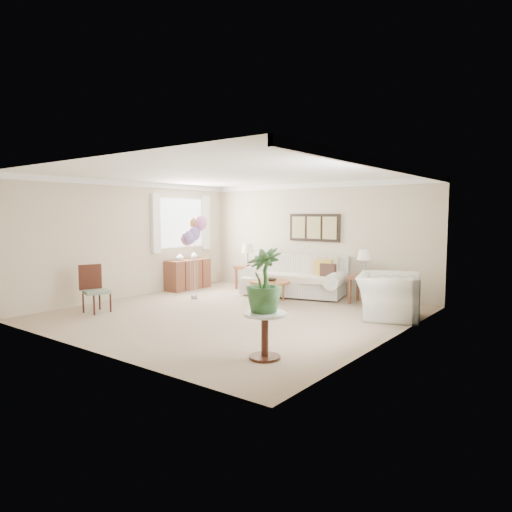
# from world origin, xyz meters

# --- Properties ---
(ground_plane) EXTENTS (6.00, 6.00, 0.00)m
(ground_plane) POSITION_xyz_m (0.00, 0.00, 0.00)
(ground_plane) COLOR tan
(room_shell) EXTENTS (6.04, 6.04, 2.60)m
(room_shell) POSITION_xyz_m (-0.11, 0.09, 1.63)
(room_shell) COLOR #B9B099
(room_shell) RESTS_ON ground
(wall_art_triptych) EXTENTS (1.35, 0.06, 0.65)m
(wall_art_triptych) POSITION_xyz_m (0.00, 2.96, 1.55)
(wall_art_triptych) COLOR black
(wall_art_triptych) RESTS_ON ground
(sofa) EXTENTS (2.72, 1.46, 0.92)m
(sofa) POSITION_xyz_m (-0.13, 2.30, 0.36)
(sofa) COLOR silver
(sofa) RESTS_ON ground
(end_table_left) EXTENTS (0.54, 0.49, 0.58)m
(end_table_left) POSITION_xyz_m (-1.57, 2.42, 0.49)
(end_table_left) COLOR brown
(end_table_left) RESTS_ON ground
(end_table_right) EXTENTS (0.55, 0.50, 0.60)m
(end_table_right) POSITION_xyz_m (1.54, 2.39, 0.50)
(end_table_right) COLOR brown
(end_table_right) RESTS_ON ground
(lamp_left) EXTENTS (0.31, 0.31, 0.55)m
(lamp_left) POSITION_xyz_m (-1.57, 2.42, 1.01)
(lamp_left) COLOR gray
(lamp_left) RESTS_ON end_table_left
(lamp_right) EXTENTS (0.31, 0.31, 0.54)m
(lamp_right) POSITION_xyz_m (1.54, 2.39, 1.01)
(lamp_right) COLOR gray
(lamp_right) RESTS_ON end_table_right
(coffee_table) EXTENTS (0.88, 0.88, 0.44)m
(coffee_table) POSITION_xyz_m (-0.19, 1.43, 0.41)
(coffee_table) COLOR #905D24
(coffee_table) RESTS_ON ground
(decor_bowl) EXTENTS (0.26, 0.26, 0.06)m
(decor_bowl) POSITION_xyz_m (-0.17, 1.45, 0.47)
(decor_bowl) COLOR #302821
(decor_bowl) RESTS_ON coffee_table
(armchair) EXTENTS (1.39, 1.48, 0.79)m
(armchair) POSITION_xyz_m (2.43, 1.45, 0.39)
(armchair) COLOR silver
(armchair) RESTS_ON ground
(side_table) EXTENTS (0.56, 0.56, 0.61)m
(side_table) POSITION_xyz_m (2.05, -1.82, 0.46)
(side_table) COLOR silver
(side_table) RESTS_ON ground
(potted_plant) EXTENTS (0.49, 0.49, 0.82)m
(potted_plant) POSITION_xyz_m (2.02, -1.80, 1.02)
(potted_plant) COLOR #1E4921
(potted_plant) RESTS_ON side_table
(accent_chair) EXTENTS (0.57, 0.57, 0.91)m
(accent_chair) POSITION_xyz_m (-2.21, -1.50, 0.47)
(accent_chair) COLOR gray
(accent_chair) RESTS_ON ground
(credenza) EXTENTS (0.46, 1.20, 0.74)m
(credenza) POSITION_xyz_m (-2.76, 1.50, 0.37)
(credenza) COLOR brown
(credenza) RESTS_ON ground
(vase_white) EXTENTS (0.21, 0.21, 0.19)m
(vase_white) POSITION_xyz_m (-2.74, 1.22, 0.83)
(vase_white) COLOR white
(vase_white) RESTS_ON credenza
(vase_sage) EXTENTS (0.23, 0.23, 0.19)m
(vase_sage) POSITION_xyz_m (-2.74, 1.70, 0.84)
(vase_sage) COLOR silver
(vase_sage) RESTS_ON credenza
(balloon_cluster) EXTENTS (0.55, 0.56, 1.84)m
(balloon_cluster) POSITION_xyz_m (-1.66, 0.63, 1.51)
(balloon_cluster) COLOR gray
(balloon_cluster) RESTS_ON ground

